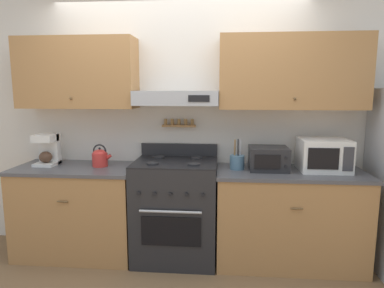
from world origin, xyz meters
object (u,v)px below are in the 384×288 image
at_px(stove_range, 176,210).
at_px(tea_kettle, 100,157).
at_px(microwave, 323,155).
at_px(utensil_crock, 237,162).
at_px(coffee_maker, 48,149).
at_px(toaster_oven, 268,158).

bearing_deg(stove_range, tea_kettle, 176.58).
distance_m(microwave, utensil_crock, 0.80).
xyz_separation_m(tea_kettle, coffee_maker, (-0.55, 0.03, 0.06)).
xyz_separation_m(tea_kettle, microwave, (2.13, 0.02, 0.06)).
xyz_separation_m(stove_range, utensil_crock, (0.58, 0.04, 0.48)).
height_order(microwave, toaster_oven, microwave).
height_order(coffee_maker, utensil_crock, coffee_maker).
relative_size(stove_range, toaster_oven, 3.07).
relative_size(coffee_maker, microwave, 0.70).
height_order(tea_kettle, utensil_crock, utensil_crock).
bearing_deg(coffee_maker, stove_range, -3.20).
xyz_separation_m(stove_range, microwave, (1.38, 0.06, 0.55)).
bearing_deg(microwave, toaster_oven, -177.78).
bearing_deg(stove_range, microwave, 2.61).
distance_m(tea_kettle, toaster_oven, 1.62).
relative_size(stove_range, utensil_crock, 3.79).
bearing_deg(stove_range, utensil_crock, 4.41).
height_order(tea_kettle, toaster_oven, tea_kettle).
xyz_separation_m(stove_range, toaster_oven, (0.87, 0.04, 0.51)).
bearing_deg(coffee_maker, toaster_oven, -0.78).
distance_m(stove_range, coffee_maker, 1.41).
distance_m(stove_range, microwave, 1.48).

